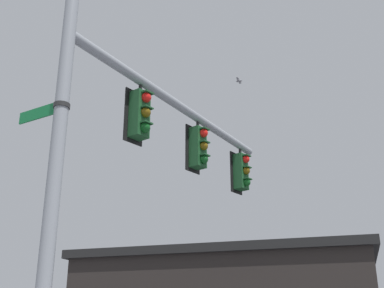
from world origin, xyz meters
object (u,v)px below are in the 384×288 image
Objects in this scene: traffic_light_mid_inner at (198,147)px; traffic_light_mid_outer at (241,172)px; street_name_sign at (50,110)px; bird_flying at (239,81)px; traffic_light_nearest_pole at (140,114)px.

traffic_light_mid_inner and traffic_light_mid_outer have the same top height.
traffic_light_mid_inner is 1.09× the size of street_name_sign.
traffic_light_mid_inner is 3.78× the size of bird_flying.
traffic_light_mid_inner is at bearing 7.26° from traffic_light_mid_outer.
traffic_light_mid_inner is at bearing 6.16° from bird_flying.
traffic_light_nearest_pole reaches higher than street_name_sign.
traffic_light_mid_inner is 3.77m from bird_flying.
street_name_sign is 7.84m from bird_flying.
traffic_light_mid_inner is at bearing -172.74° from traffic_light_nearest_pole.
traffic_light_nearest_pole is 5.61m from bird_flying.
traffic_light_nearest_pole and traffic_light_mid_outer have the same top height.
street_name_sign is 3.46× the size of bird_flying.
bird_flying is at bearing 61.23° from traffic_light_mid_outer.
bird_flying is at bearing -173.29° from traffic_light_nearest_pole.
bird_flying is at bearing -173.84° from traffic_light_mid_inner.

